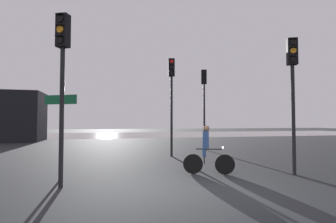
% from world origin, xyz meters
% --- Properties ---
extents(ground_plane, '(120.00, 120.00, 0.00)m').
position_xyz_m(ground_plane, '(0.00, 0.00, 0.00)').
color(ground_plane, black).
extents(water_strip, '(80.00, 16.00, 0.01)m').
position_xyz_m(water_strip, '(0.00, 29.71, 0.00)').
color(water_strip, gray).
rests_on(water_strip, ground).
extents(traffic_light_far_right, '(0.40, 0.42, 5.03)m').
position_xyz_m(traffic_light_far_right, '(3.86, 9.17, 3.46)').
color(traffic_light_far_right, black).
rests_on(traffic_light_far_right, ground).
extents(traffic_light_near_left, '(0.39, 0.41, 4.64)m').
position_xyz_m(traffic_light_near_left, '(-3.35, 1.17, 3.22)').
color(traffic_light_near_left, black).
rests_on(traffic_light_near_left, ground).
extents(traffic_light_near_right, '(0.39, 0.41, 4.56)m').
position_xyz_m(traffic_light_near_right, '(3.89, 1.22, 3.16)').
color(traffic_light_near_right, black).
rests_on(traffic_light_near_right, ground).
extents(traffic_light_center, '(0.36, 0.38, 4.98)m').
position_xyz_m(traffic_light_center, '(1.07, 6.60, 3.43)').
color(traffic_light_center, black).
rests_on(traffic_light_center, ground).
extents(direction_sign_post, '(0.99, 0.54, 2.60)m').
position_xyz_m(direction_sign_post, '(-3.51, 2.18, 1.70)').
color(direction_sign_post, slate).
rests_on(direction_sign_post, ground).
extents(cyclist, '(1.62, 0.69, 1.62)m').
position_xyz_m(cyclist, '(1.10, 1.96, 0.82)').
color(cyclist, black).
rests_on(cyclist, ground).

